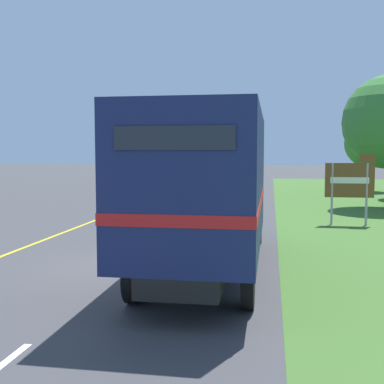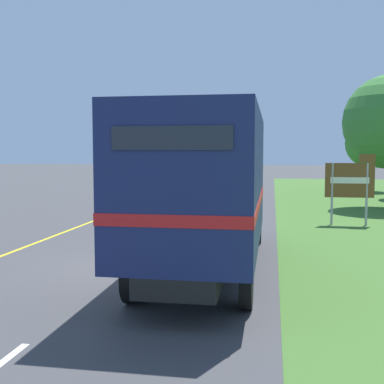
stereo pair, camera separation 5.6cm
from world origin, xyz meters
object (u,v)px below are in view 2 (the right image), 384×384
object	(u,v)px
lead_car_white	(176,184)
horse_trailer_truck	(207,186)
roadside_tree_far	(370,143)
highway_sign	(351,182)

from	to	relation	value
lead_car_white	horse_trailer_truck	bearing A→B (deg)	-76.13
lead_car_white	roadside_tree_far	world-z (taller)	roadside_tree_far
horse_trailer_truck	lead_car_white	bearing A→B (deg)	103.87
roadside_tree_far	highway_sign	bearing A→B (deg)	-102.86
horse_trailer_truck	lead_car_white	xyz separation A→B (m)	(-3.99, 16.15, -1.02)
horse_trailer_truck	highway_sign	bearing A→B (deg)	61.38
lead_car_white	roadside_tree_far	distance (m)	15.70
horse_trailer_truck	roadside_tree_far	distance (m)	26.86
lead_car_white	highway_sign	xyz separation A→B (m)	(8.44, -7.99, 0.67)
highway_sign	lead_car_white	bearing A→B (deg)	136.60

